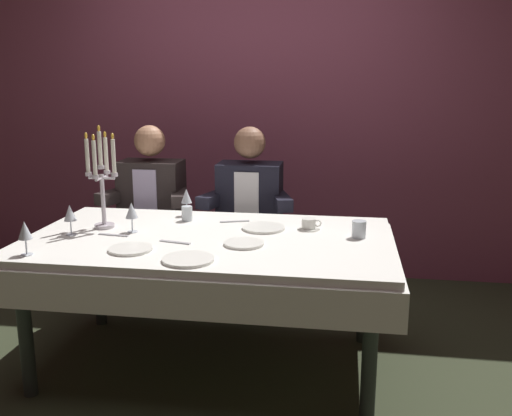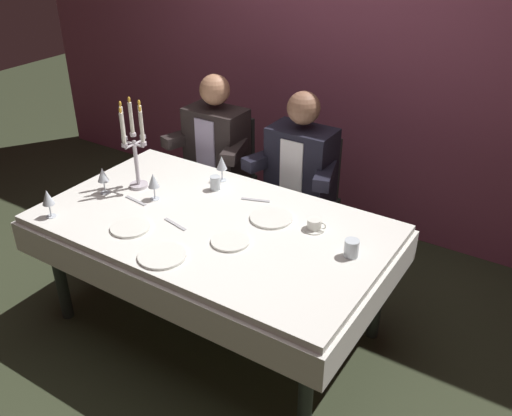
{
  "view_description": "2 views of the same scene",
  "coord_description": "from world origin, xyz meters",
  "px_view_note": "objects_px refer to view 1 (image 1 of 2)",
  "views": [
    {
      "loc": [
        0.69,
        -2.82,
        1.56
      ],
      "look_at": [
        0.25,
        -0.04,
        0.91
      ],
      "focal_mm": 40.17,
      "sensor_mm": 36.0,
      "label": 1
    },
    {
      "loc": [
        1.61,
        -2.06,
        2.29
      ],
      "look_at": [
        0.27,
        0.02,
        0.89
      ],
      "focal_mm": 39.09,
      "sensor_mm": 36.0,
      "label": 2
    }
  ],
  "objects_px": {
    "dining_table": "(210,258)",
    "water_tumbler_0": "(187,213)",
    "dinner_plate_3": "(131,249)",
    "seated_diner_0": "(152,199)",
    "wine_glass_3": "(25,231)",
    "water_tumbler_1": "(359,229)",
    "candelabra": "(102,180)",
    "wine_glass_0": "(132,211)",
    "wine_glass_1": "(70,214)",
    "wine_glass_2": "(186,197)",
    "dinner_plate_1": "(244,243)",
    "dinner_plate_2": "(188,259)",
    "dinner_plate_0": "(264,228)",
    "seated_diner_1": "(250,202)",
    "coffee_cup_0": "(309,225)"
  },
  "relations": [
    {
      "from": "dinner_plate_2",
      "to": "dinner_plate_3",
      "type": "xyz_separation_m",
      "value": [
        -0.32,
        0.11,
        0.0
      ]
    },
    {
      "from": "seated_diner_0",
      "to": "seated_diner_1",
      "type": "height_order",
      "value": "same"
    },
    {
      "from": "wine_glass_2",
      "to": "water_tumbler_0",
      "type": "height_order",
      "value": "wine_glass_2"
    },
    {
      "from": "wine_glass_1",
      "to": "seated_diner_0",
      "type": "xyz_separation_m",
      "value": [
        0.12,
        0.97,
        -0.12
      ]
    },
    {
      "from": "dinner_plate_1",
      "to": "seated_diner_1",
      "type": "distance_m",
      "value": 1.02
    },
    {
      "from": "dining_table",
      "to": "dinner_plate_1",
      "type": "relative_size",
      "value": 9.69
    },
    {
      "from": "dinner_plate_1",
      "to": "wine_glass_3",
      "type": "distance_m",
      "value": 1.04
    },
    {
      "from": "water_tumbler_0",
      "to": "wine_glass_2",
      "type": "bearing_deg",
      "value": 106.56
    },
    {
      "from": "candelabra",
      "to": "wine_glass_0",
      "type": "bearing_deg",
      "value": -19.3
    },
    {
      "from": "dining_table",
      "to": "water_tumbler_0",
      "type": "relative_size",
      "value": 22.6
    },
    {
      "from": "dinner_plate_0",
      "to": "wine_glass_1",
      "type": "bearing_deg",
      "value": -164.5
    },
    {
      "from": "dinner_plate_2",
      "to": "wine_glass_0",
      "type": "distance_m",
      "value": 0.62
    },
    {
      "from": "candelabra",
      "to": "seated_diner_1",
      "type": "height_order",
      "value": "candelabra"
    },
    {
      "from": "water_tumbler_0",
      "to": "dinner_plate_2",
      "type": "bearing_deg",
      "value": -74.03
    },
    {
      "from": "dinner_plate_1",
      "to": "wine_glass_2",
      "type": "xyz_separation_m",
      "value": [
        -0.45,
        0.55,
        0.11
      ]
    },
    {
      "from": "candelabra",
      "to": "water_tumbler_0",
      "type": "height_order",
      "value": "candelabra"
    },
    {
      "from": "wine_glass_1",
      "to": "wine_glass_2",
      "type": "xyz_separation_m",
      "value": [
        0.49,
        0.51,
        0.0
      ]
    },
    {
      "from": "wine_glass_0",
      "to": "water_tumbler_1",
      "type": "xyz_separation_m",
      "value": [
        1.2,
        0.08,
        -0.07
      ]
    },
    {
      "from": "dinner_plate_1",
      "to": "water_tumbler_0",
      "type": "height_order",
      "value": "water_tumbler_0"
    },
    {
      "from": "wine_glass_2",
      "to": "seated_diner_1",
      "type": "relative_size",
      "value": 0.13
    },
    {
      "from": "dinner_plate_1",
      "to": "candelabra",
      "type": "bearing_deg",
      "value": 165.86
    },
    {
      "from": "dining_table",
      "to": "dinner_plate_3",
      "type": "xyz_separation_m",
      "value": [
        -0.32,
        -0.3,
        0.13
      ]
    },
    {
      "from": "wine_glass_2",
      "to": "wine_glass_1",
      "type": "bearing_deg",
      "value": -133.74
    },
    {
      "from": "dinner_plate_1",
      "to": "wine_glass_0",
      "type": "height_order",
      "value": "wine_glass_0"
    },
    {
      "from": "wine_glass_0",
      "to": "wine_glass_1",
      "type": "bearing_deg",
      "value": -161.14
    },
    {
      "from": "candelabra",
      "to": "wine_glass_0",
      "type": "distance_m",
      "value": 0.25
    },
    {
      "from": "seated_diner_1",
      "to": "dinner_plate_0",
      "type": "bearing_deg",
      "value": -74.66
    },
    {
      "from": "dining_table",
      "to": "coffee_cup_0",
      "type": "height_order",
      "value": "coffee_cup_0"
    },
    {
      "from": "coffee_cup_0",
      "to": "seated_diner_0",
      "type": "xyz_separation_m",
      "value": [
        -1.12,
        0.66,
        -0.03
      ]
    },
    {
      "from": "dinner_plate_0",
      "to": "dinner_plate_2",
      "type": "height_order",
      "value": "same"
    },
    {
      "from": "wine_glass_0",
      "to": "water_tumbler_0",
      "type": "distance_m",
      "value": 0.37
    },
    {
      "from": "dinner_plate_3",
      "to": "water_tumbler_1",
      "type": "relative_size",
      "value": 2.35
    },
    {
      "from": "dinner_plate_3",
      "to": "water_tumbler_0",
      "type": "bearing_deg",
      "value": 79.42
    },
    {
      "from": "dinner_plate_1",
      "to": "seated_diner_1",
      "type": "bearing_deg",
      "value": 97.67
    },
    {
      "from": "candelabra",
      "to": "dinner_plate_2",
      "type": "relative_size",
      "value": 2.35
    },
    {
      "from": "dinner_plate_0",
      "to": "seated_diner_1",
      "type": "bearing_deg",
      "value": 105.34
    },
    {
      "from": "candelabra",
      "to": "dinner_plate_1",
      "type": "xyz_separation_m",
      "value": [
        0.82,
        -0.21,
        -0.26
      ]
    },
    {
      "from": "dining_table",
      "to": "water_tumbler_0",
      "type": "distance_m",
      "value": 0.4
    },
    {
      "from": "water_tumbler_1",
      "to": "coffee_cup_0",
      "type": "height_order",
      "value": "water_tumbler_1"
    },
    {
      "from": "dinner_plate_1",
      "to": "seated_diner_0",
      "type": "bearing_deg",
      "value": 129.13
    },
    {
      "from": "candelabra",
      "to": "wine_glass_1",
      "type": "distance_m",
      "value": 0.25
    },
    {
      "from": "water_tumbler_1",
      "to": "dinner_plate_0",
      "type": "bearing_deg",
      "value": 169.61
    },
    {
      "from": "dinner_plate_3",
      "to": "wine_glass_3",
      "type": "xyz_separation_m",
      "value": [
        -0.46,
        -0.14,
        0.11
      ]
    },
    {
      "from": "wine_glass_3",
      "to": "water_tumbler_1",
      "type": "height_order",
      "value": "wine_glass_3"
    },
    {
      "from": "candelabra",
      "to": "coffee_cup_0",
      "type": "bearing_deg",
      "value": 6.98
    },
    {
      "from": "dining_table",
      "to": "water_tumbler_1",
      "type": "height_order",
      "value": "water_tumbler_1"
    },
    {
      "from": "dinner_plate_1",
      "to": "coffee_cup_0",
      "type": "height_order",
      "value": "coffee_cup_0"
    },
    {
      "from": "dinner_plate_3",
      "to": "seated_diner_0",
      "type": "bearing_deg",
      "value": 103.98
    },
    {
      "from": "dining_table",
      "to": "candelabra",
      "type": "height_order",
      "value": "candelabra"
    },
    {
      "from": "dinner_plate_3",
      "to": "seated_diner_1",
      "type": "height_order",
      "value": "seated_diner_1"
    }
  ]
}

